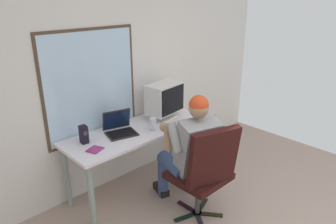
{
  "coord_description": "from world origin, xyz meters",
  "views": [
    {
      "loc": [
        -2.06,
        -0.34,
        2.17
      ],
      "look_at": [
        -0.01,
        1.79,
        1.04
      ],
      "focal_mm": 33.58,
      "sensor_mm": 36.0,
      "label": 1
    }
  ],
  "objects": [
    {
      "name": "cd_case",
      "position": [
        -0.7,
        2.09,
        0.76
      ],
      "size": [
        0.18,
        0.17,
        0.01
      ],
      "color": "#972970",
      "rests_on": "desk"
    },
    {
      "name": "crt_monitor",
      "position": [
        0.36,
        2.23,
        0.99
      ],
      "size": [
        0.48,
        0.32,
        0.42
      ],
      "color": "beige",
      "rests_on": "desk"
    },
    {
      "name": "desk",
      "position": [
        -0.1,
        2.19,
        0.65
      ],
      "size": [
        1.67,
        0.63,
        0.75
      ],
      "color": "gray",
      "rests_on": "ground"
    },
    {
      "name": "wine_glass",
      "position": [
        0.01,
        2.05,
        0.85
      ],
      "size": [
        0.07,
        0.07,
        0.14
      ],
      "color": "silver",
      "rests_on": "desk"
    },
    {
      "name": "desk_speaker",
      "position": [
        -0.69,
        2.3,
        0.84
      ],
      "size": [
        0.08,
        0.09,
        0.19
      ],
      "color": "black",
      "rests_on": "desk"
    },
    {
      "name": "person_seated",
      "position": [
        0.06,
        1.54,
        0.68
      ],
      "size": [
        0.65,
        0.85,
        1.3
      ],
      "color": "#364A77",
      "rests_on": "ground"
    },
    {
      "name": "office_chair",
      "position": [
        -0.01,
        1.28,
        0.6
      ],
      "size": [
        0.58,
        0.63,
        1.07
      ],
      "color": "black",
      "rests_on": "ground"
    },
    {
      "name": "wall_rear",
      "position": [
        -0.02,
        2.57,
        1.38
      ],
      "size": [
        4.87,
        0.08,
        2.78
      ],
      "color": "silver",
      "rests_on": "ground"
    },
    {
      "name": "laptop",
      "position": [
        -0.29,
        2.26,
        0.81
      ],
      "size": [
        0.37,
        0.35,
        0.24
      ],
      "color": "black",
      "rests_on": "desk"
    }
  ]
}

